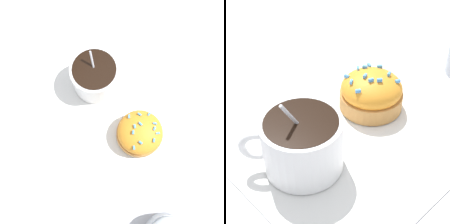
# 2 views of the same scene
# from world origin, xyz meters

# --- Properties ---
(ground_plane) EXTENTS (3.00, 3.00, 0.00)m
(ground_plane) POSITION_xyz_m (0.00, 0.00, 0.00)
(ground_plane) COLOR #B2B2B7
(paper_napkin) EXTENTS (0.33, 0.31, 0.00)m
(paper_napkin) POSITION_xyz_m (0.00, 0.00, 0.00)
(paper_napkin) COLOR white
(paper_napkin) RESTS_ON ground_plane
(coffee_cup) EXTENTS (0.10, 0.10, 0.10)m
(coffee_cup) POSITION_xyz_m (-0.07, 0.01, 0.04)
(coffee_cup) COLOR white
(coffee_cup) RESTS_ON paper_napkin
(frosted_pastry) EXTENTS (0.09, 0.09, 0.06)m
(frosted_pastry) POSITION_xyz_m (0.07, 0.01, 0.03)
(frosted_pastry) COLOR #C18442
(frosted_pastry) RESTS_ON paper_napkin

